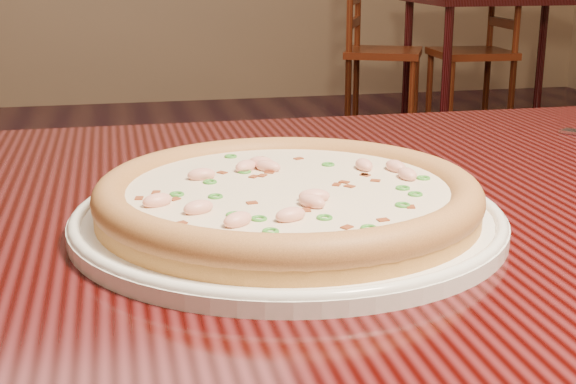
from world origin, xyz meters
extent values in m
cube|color=black|center=(0.33, -0.40, 0.73)|extent=(1.20, 0.80, 0.04)
cylinder|color=white|center=(0.21, -0.45, 0.76)|extent=(0.35, 0.35, 0.01)
torus|color=white|center=(0.21, -0.45, 0.76)|extent=(0.35, 0.35, 0.01)
cylinder|color=#CD8D43|center=(0.21, -0.45, 0.77)|extent=(0.31, 0.31, 0.02)
torus|color=#C28142|center=(0.21, -0.45, 0.78)|extent=(0.31, 0.31, 0.03)
cylinder|color=#ECE6C3|center=(0.21, -0.45, 0.78)|extent=(0.26, 0.26, 0.00)
ellipsoid|color=#F2B29E|center=(0.16, -0.54, 0.79)|extent=(0.03, 0.03, 0.01)
ellipsoid|color=#F2B29E|center=(0.11, -0.48, 0.79)|extent=(0.03, 0.02, 0.01)
ellipsoid|color=#F2B29E|center=(0.21, -0.40, 0.79)|extent=(0.03, 0.03, 0.01)
ellipsoid|color=#F2B29E|center=(0.32, -0.42, 0.79)|extent=(0.02, 0.03, 0.01)
ellipsoid|color=#F2B29E|center=(0.20, -0.38, 0.79)|extent=(0.03, 0.03, 0.01)
ellipsoid|color=#F2B29E|center=(0.15, -0.41, 0.79)|extent=(0.03, 0.02, 0.01)
ellipsoid|color=#F2B29E|center=(0.22, -0.51, 0.79)|extent=(0.02, 0.03, 0.01)
ellipsoid|color=#F2B29E|center=(0.32, -0.45, 0.79)|extent=(0.02, 0.02, 0.01)
ellipsoid|color=#F2B29E|center=(0.14, -0.50, 0.79)|extent=(0.03, 0.02, 0.01)
ellipsoid|color=#F2B29E|center=(0.29, -0.41, 0.79)|extent=(0.01, 0.02, 0.01)
ellipsoid|color=#F2B29E|center=(0.22, -0.49, 0.79)|extent=(0.03, 0.02, 0.01)
ellipsoid|color=#F2B29E|center=(0.19, -0.39, 0.79)|extent=(0.03, 0.03, 0.01)
ellipsoid|color=#F2B29E|center=(0.20, -0.54, 0.79)|extent=(0.03, 0.02, 0.01)
cube|color=maroon|center=(0.21, -0.52, 0.78)|extent=(0.01, 0.01, 0.00)
cube|color=maroon|center=(0.11, -0.45, 0.78)|extent=(0.01, 0.01, 0.00)
cube|color=maroon|center=(0.26, -0.55, 0.78)|extent=(0.01, 0.01, 0.00)
cube|color=maroon|center=(0.29, -0.45, 0.78)|extent=(0.01, 0.01, 0.00)
cube|color=maroon|center=(0.29, -0.43, 0.78)|extent=(0.01, 0.01, 0.00)
cube|color=maroon|center=(0.21, -0.41, 0.78)|extent=(0.01, 0.01, 0.00)
cube|color=maroon|center=(0.28, -0.43, 0.78)|extent=(0.01, 0.01, 0.00)
cube|color=maroon|center=(0.12, -0.47, 0.78)|extent=(0.01, 0.01, 0.00)
cube|color=maroon|center=(0.23, -0.56, 0.78)|extent=(0.01, 0.01, 0.00)
cube|color=maroon|center=(0.12, -0.53, 0.78)|extent=(0.01, 0.01, 0.00)
cube|color=maroon|center=(0.30, -0.39, 0.78)|extent=(0.01, 0.01, 0.00)
cube|color=maroon|center=(0.09, -0.46, 0.78)|extent=(0.01, 0.01, 0.00)
cube|color=maroon|center=(0.24, -0.36, 0.78)|extent=(0.01, 0.01, 0.00)
cube|color=maroon|center=(0.26, -0.45, 0.78)|extent=(0.01, 0.01, 0.00)
cube|color=maroon|center=(0.25, -0.46, 0.78)|extent=(0.01, 0.01, 0.00)
cube|color=maroon|center=(0.29, -0.53, 0.78)|extent=(0.01, 0.01, 0.00)
cube|color=maroon|center=(0.20, -0.42, 0.78)|extent=(0.01, 0.01, 0.00)
cube|color=maroon|center=(0.17, -0.40, 0.78)|extent=(0.01, 0.01, 0.00)
cube|color=maroon|center=(0.18, -0.49, 0.78)|extent=(0.01, 0.01, 0.00)
cube|color=maroon|center=(0.21, -0.35, 0.78)|extent=(0.01, 0.01, 0.00)
cube|color=maroon|center=(0.26, -0.46, 0.78)|extent=(0.01, 0.01, 0.00)
cube|color=maroon|center=(0.19, -0.42, 0.78)|extent=(0.01, 0.01, 0.00)
torus|color=#398C2F|center=(0.18, -0.34, 0.79)|extent=(0.02, 0.02, 0.00)
torus|color=#398C2F|center=(0.12, -0.46, 0.79)|extent=(0.02, 0.02, 0.00)
torus|color=#398C2F|center=(0.33, -0.45, 0.79)|extent=(0.02, 0.02, 0.00)
torus|color=#398C2F|center=(0.18, -0.56, 0.79)|extent=(0.02, 0.02, 0.00)
torus|color=#398C2F|center=(0.30, -0.48, 0.79)|extent=(0.01, 0.01, 0.00)
torus|color=#398C2F|center=(0.32, -0.42, 0.79)|extent=(0.02, 0.02, 0.00)
torus|color=#398C2F|center=(0.15, -0.47, 0.79)|extent=(0.02, 0.02, 0.00)
torus|color=#398C2F|center=(0.18, -0.53, 0.79)|extent=(0.01, 0.01, 0.00)
torus|color=#398C2F|center=(0.19, -0.40, 0.79)|extent=(0.02, 0.02, 0.00)
torus|color=#398C2F|center=(0.15, -0.43, 0.79)|extent=(0.01, 0.01, 0.00)
torus|color=#398C2F|center=(0.26, -0.39, 0.79)|extent=(0.01, 0.01, 0.00)
torus|color=#398C2F|center=(0.31, -0.50, 0.79)|extent=(0.02, 0.02, 0.00)
torus|color=#398C2F|center=(0.16, -0.52, 0.79)|extent=(0.02, 0.02, 0.00)
torus|color=#398C2F|center=(0.32, -0.40, 0.79)|extent=(0.02, 0.02, 0.00)
torus|color=#398C2F|center=(0.25, -0.57, 0.79)|extent=(0.01, 0.01, 0.00)
torus|color=#398C2F|center=(0.29, -0.52, 0.79)|extent=(0.01, 0.01, 0.00)
torus|color=#398C2F|center=(0.22, -0.54, 0.79)|extent=(0.01, 0.01, 0.00)
cylinder|color=black|center=(1.85, 3.01, 0.35)|extent=(0.05, 0.05, 0.71)
cylinder|color=black|center=(1.85, 3.61, 0.35)|extent=(0.05, 0.05, 0.71)
cylinder|color=black|center=(2.75, 3.61, 0.35)|extent=(0.05, 0.05, 0.71)
cube|color=#551B0D|center=(1.62, 3.39, 0.43)|extent=(0.56, 0.56, 0.04)
cylinder|color=#551B0D|center=(1.71, 3.15, 0.21)|extent=(0.04, 0.04, 0.41)
cylinder|color=#551B0D|center=(1.86, 3.48, 0.21)|extent=(0.04, 0.04, 0.41)
cylinder|color=#551B0D|center=(1.38, 3.30, 0.21)|extent=(0.04, 0.04, 0.41)
cylinder|color=#551B0D|center=(1.53, 3.62, 0.21)|extent=(0.04, 0.04, 0.41)
cylinder|color=#551B0D|center=(1.38, 3.30, 0.47)|extent=(0.04, 0.04, 0.95)
cylinder|color=#551B0D|center=(1.53, 3.62, 0.47)|extent=(0.04, 0.04, 0.95)
cube|color=#551B0D|center=(1.46, 3.46, 0.60)|extent=(0.18, 0.34, 0.05)
cube|color=#551B0D|center=(2.10, 3.25, 0.43)|extent=(0.44, 0.44, 0.04)
cylinder|color=#551B0D|center=(1.93, 3.44, 0.21)|extent=(0.04, 0.04, 0.41)
cylinder|color=#551B0D|center=(1.91, 3.08, 0.21)|extent=(0.04, 0.04, 0.41)
cylinder|color=#551B0D|center=(2.29, 3.42, 0.21)|extent=(0.04, 0.04, 0.41)
cylinder|color=#551B0D|center=(2.27, 3.06, 0.21)|extent=(0.04, 0.04, 0.41)
cylinder|color=#551B0D|center=(2.29, 3.42, 0.47)|extent=(0.04, 0.04, 0.95)
cylinder|color=#551B0D|center=(2.27, 3.06, 0.47)|extent=(0.04, 0.04, 0.95)
cube|color=#551B0D|center=(2.28, 3.24, 0.60)|extent=(0.05, 0.36, 0.05)
cube|color=#551B0D|center=(2.28, 3.24, 0.73)|extent=(0.05, 0.36, 0.05)
camera|label=1|loc=(0.08, -1.06, 0.96)|focal=50.00mm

